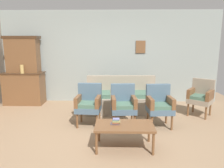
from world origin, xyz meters
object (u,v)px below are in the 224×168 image
floral_couch (121,99)px  coffee_table (124,127)px  armchair_row_middle (159,104)px  book_stack_on_table (116,122)px  wingback_chair_by_fireplace (201,96)px  armchair_near_couch_end (123,103)px  armchair_by_doorway (89,103)px  vase_on_cabinet (22,69)px  side_cabinet (24,88)px

floral_couch → coffee_table: 2.04m
armchair_row_middle → book_stack_on_table: size_ratio=5.45×
book_stack_on_table → wingback_chair_by_fireplace: bearing=39.7°
armchair_row_middle → wingback_chair_by_fireplace: size_ratio=1.00×
armchair_near_couch_end → book_stack_on_table: bearing=-98.9°
wingback_chair_by_fireplace → armchair_row_middle: bearing=-147.5°
armchair_by_doorway → floral_couch: bearing=53.2°
vase_on_cabinet → coffee_table: vase_on_cabinet is taller
side_cabinet → book_stack_on_table: side_cabinet is taller
side_cabinet → armchair_near_couch_end: bearing=-29.6°
vase_on_cabinet → armchair_by_doorway: (2.04, -1.39, -0.55)m
side_cabinet → wingback_chair_by_fireplace: (4.78, -0.90, 0.03)m
side_cabinet → armchair_row_middle: bearing=-24.3°
floral_couch → armchair_by_doorway: bearing=-126.8°
side_cabinet → armchair_near_couch_end: 3.28m
side_cabinet → armchair_near_couch_end: size_ratio=1.28×
wingback_chair_by_fireplace → armchair_near_couch_end: bearing=-159.5°
vase_on_cabinet → armchair_near_couch_end: 3.18m
vase_on_cabinet → wingback_chair_by_fireplace: (4.71, -0.71, -0.55)m
armchair_by_doorway → book_stack_on_table: armchair_by_doorway is taller
floral_couch → book_stack_on_table: floral_couch is taller
side_cabinet → floral_couch: size_ratio=0.62×
armchair_near_couch_end → armchair_by_doorway: bearing=176.6°
vase_on_cabinet → book_stack_on_table: vase_on_cabinet is taller
armchair_near_couch_end → wingback_chair_by_fireplace: size_ratio=1.00×
side_cabinet → coffee_table: side_cabinet is taller
armchair_near_couch_end → book_stack_on_table: armchair_near_couch_end is taller
coffee_table → book_stack_on_table: 0.18m
armchair_row_middle → armchair_by_doorway: bearing=177.8°
armchair_near_couch_end → coffee_table: size_ratio=0.90×
armchair_near_couch_end → book_stack_on_table: (-0.16, -1.01, -0.03)m
side_cabinet → floral_couch: side_cabinet is taller
vase_on_cabinet → floral_couch: 2.89m
vase_on_cabinet → armchair_row_middle: vase_on_cabinet is taller
book_stack_on_table → vase_on_cabinet: bearing=137.2°
floral_couch → vase_on_cabinet: bearing=171.6°
side_cabinet → armchair_by_doorway: 2.62m
floral_couch → wingback_chair_by_fireplace: 1.98m
floral_couch → armchair_row_middle: 1.32m
side_cabinet → vase_on_cabinet: 0.62m
book_stack_on_table → armchair_row_middle: bearing=46.9°
vase_on_cabinet → floral_couch: vase_on_cabinet is taller
floral_couch → armchair_by_doorway: same height
coffee_table → book_stack_on_table: size_ratio=6.06×
armchair_by_doorway → book_stack_on_table: (0.60, -1.05, -0.03)m
armchair_by_doorway → side_cabinet: bearing=143.1°
vase_on_cabinet → coffee_table: bearing=-41.3°
floral_couch → book_stack_on_table: size_ratio=11.35×
armchair_by_doorway → armchair_near_couch_end: same height
armchair_by_doorway → armchair_near_couch_end: 0.76m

